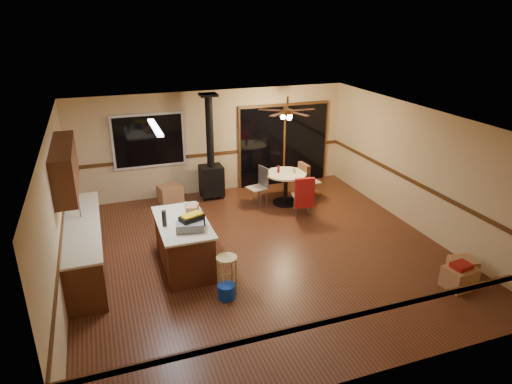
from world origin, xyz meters
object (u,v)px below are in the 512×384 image
dining_table (286,183)px  chair_left (261,182)px  wood_stove (211,170)px  chair_near (304,193)px  chair_right (305,177)px  box_corner_b (462,268)px  box_corner_a (459,277)px  toolbox_black (192,222)px  bar_stool (227,274)px  blue_bucket (227,291)px  toolbox_grey (190,227)px  kitchen_island (184,244)px  box_under_window (170,194)px

dining_table → chair_left: chair_left is taller
wood_stove → dining_table: 1.87m
chair_left → chair_near: size_ratio=0.74×
dining_table → chair_right: bearing=3.8°
box_corner_b → box_corner_a: bearing=-140.1°
toolbox_black → dining_table: size_ratio=0.41×
chair_near → chair_right: same height
bar_stool → blue_bucket: size_ratio=2.18×
toolbox_grey → box_corner_b: 4.83m
box_corner_a → box_corner_b: (0.30, 0.26, -0.01)m
kitchen_island → toolbox_black: (0.11, -0.31, 0.56)m
chair_right → box_under_window: size_ratio=1.29×
toolbox_black → dining_table: 3.70m
chair_right → box_corner_a: bearing=-79.2°
toolbox_grey → chair_left: bearing=49.6°
toolbox_grey → chair_near: bearing=29.2°
toolbox_black → blue_bucket: toolbox_black is taller
dining_table → box_under_window: bearing=159.3°
chair_near → toolbox_black: bearing=-152.0°
toolbox_black → box_corner_a: toolbox_black is taller
kitchen_island → blue_bucket: (0.44, -1.24, -0.33)m
chair_left → chair_near: same height
box_corner_b → bar_stool: bearing=166.5°
dining_table → box_corner_b: 4.43m
bar_stool → box_corner_b: 4.15m
toolbox_grey → chair_near: toolbox_grey is taller
blue_bucket → box_under_window: size_ratio=0.54×
blue_bucket → chair_left: bearing=61.8°
bar_stool → chair_right: (2.89, 3.16, 0.28)m
toolbox_black → chair_near: bearing=28.0°
box_under_window → box_corner_b: (4.29, -5.08, -0.04)m
chair_right → toolbox_black: bearing=-143.6°
wood_stove → chair_left: bearing=-40.1°
blue_bucket → box_corner_a: (3.80, -1.02, 0.07)m
kitchen_island → chair_left: chair_left is taller
kitchen_island → box_corner_a: kitchen_island is taller
toolbox_black → blue_bucket: size_ratio=1.41×
toolbox_black → dining_table: bearing=40.8°
box_under_window → wood_stove: bearing=-1.7°
toolbox_black → dining_table: toolbox_black is taller
blue_bucket → kitchen_island: bearing=109.6°
chair_left → chair_near: (0.67, -1.01, 0.01)m
dining_table → kitchen_island: bearing=-144.2°
toolbox_grey → bar_stool: size_ratio=0.74×
chair_right → box_under_window: (-3.14, 0.96, -0.38)m
wood_stove → box_under_window: size_ratio=4.64×
chair_right → kitchen_island: bearing=-148.1°
chair_left → dining_table: bearing=-11.8°
chair_near → box_under_window: chair_near is taller
wood_stove → box_corner_a: bearing=-61.0°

